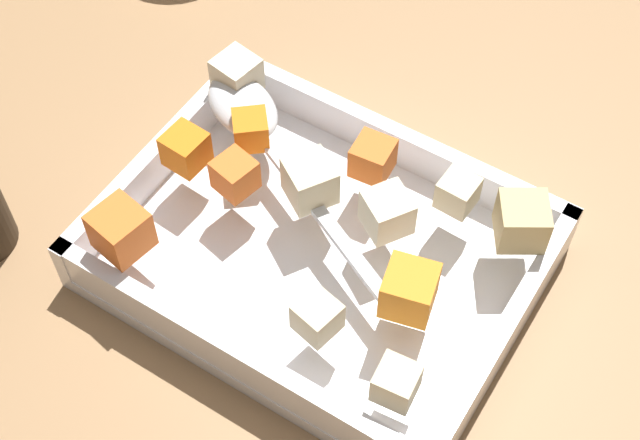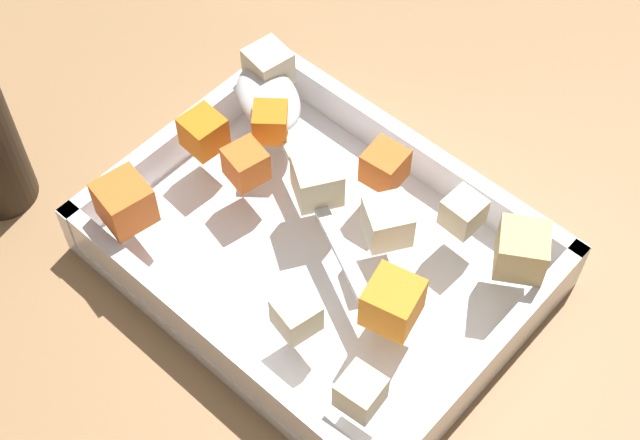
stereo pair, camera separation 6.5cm
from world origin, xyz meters
name	(u,v)px [view 1 (the left image)]	position (x,y,z in m)	size (l,w,h in m)	color
ground_plane	(332,273)	(0.00, 0.00, 0.00)	(4.00, 4.00, 0.00)	#936D47
baking_dish	(320,255)	(0.01, 0.00, 0.01)	(0.30, 0.23, 0.05)	silver
carrot_chunk_far_right	(373,158)	(0.01, -0.07, 0.06)	(0.03, 0.03, 0.03)	orange
carrot_chunk_center	(233,177)	(0.08, 0.00, 0.06)	(0.03, 0.03, 0.03)	orange
carrot_chunk_front_center	(409,290)	(-0.07, 0.02, 0.07)	(0.03, 0.03, 0.03)	orange
carrot_chunk_corner_sw	(185,149)	(0.13, 0.00, 0.06)	(0.03, 0.03, 0.03)	orange
carrot_chunk_far_left	(121,230)	(0.12, 0.08, 0.07)	(0.03, 0.03, 0.03)	orange
carrot_chunk_near_right	(251,130)	(0.10, -0.04, 0.06)	(0.03, 0.03, 0.03)	orange
potato_chunk_near_spoon	(522,221)	(-0.11, -0.07, 0.07)	(0.03, 0.03, 0.03)	tan
potato_chunk_mid_right	(458,193)	(-0.06, -0.07, 0.06)	(0.02, 0.02, 0.02)	beige
potato_chunk_corner_nw	(237,75)	(0.14, -0.08, 0.06)	(0.03, 0.03, 0.03)	beige
potato_chunk_corner_se	(310,181)	(0.03, -0.02, 0.06)	(0.03, 0.03, 0.03)	beige
potato_chunk_under_handle	(396,383)	(-0.10, 0.08, 0.06)	(0.03, 0.03, 0.03)	beige
potato_chunk_rim_edge	(317,317)	(-0.03, 0.07, 0.06)	(0.03, 0.03, 0.03)	beige
potato_chunk_heap_side	(387,212)	(-0.03, -0.03, 0.06)	(0.03, 0.03, 0.03)	beige
serving_spoon	(252,118)	(0.10, -0.05, 0.06)	(0.23, 0.13, 0.02)	silver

